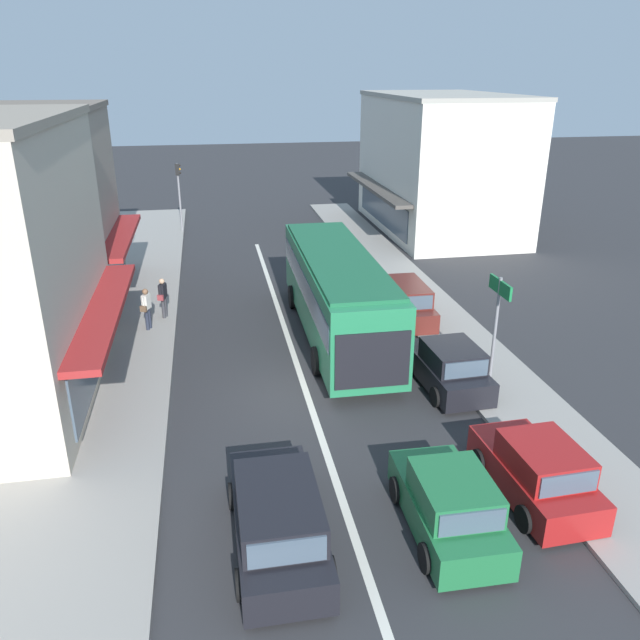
{
  "coord_description": "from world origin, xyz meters",
  "views": [
    {
      "loc": [
        -2.68,
        -17.14,
        9.47
      ],
      "look_at": [
        0.99,
        2.94,
        1.2
      ],
      "focal_mm": 35.0,
      "sensor_mm": 36.0,
      "label": 1
    }
  ],
  "objects_px": {
    "parked_hatchback_kerb_front": "(536,471)",
    "pedestrian_browsing_midblock": "(163,296)",
    "hatchback_queue_far_back": "(449,505)",
    "pedestrian_with_handbag_near": "(147,306)",
    "wagon_adjacent_lane_trail": "(278,518)",
    "directional_road_sign": "(498,306)",
    "parked_wagon_kerb_third": "(401,301)",
    "traffic_light_downstreet": "(179,186)",
    "parked_hatchback_kerb_second": "(449,367)",
    "city_bus": "(337,290)"
  },
  "relations": [
    {
      "from": "parked_hatchback_kerb_front",
      "to": "traffic_light_downstreet",
      "type": "bearing_deg",
      "value": 107.58
    },
    {
      "from": "city_bus",
      "to": "pedestrian_browsing_midblock",
      "type": "xyz_separation_m",
      "value": [
        -6.48,
        2.82,
        -0.81
      ]
    },
    {
      "from": "parked_hatchback_kerb_second",
      "to": "parked_wagon_kerb_third",
      "type": "bearing_deg",
      "value": 87.12
    },
    {
      "from": "hatchback_queue_far_back",
      "to": "parked_hatchback_kerb_front",
      "type": "xyz_separation_m",
      "value": [
        2.46,
        0.78,
        0.0
      ]
    },
    {
      "from": "hatchback_queue_far_back",
      "to": "parked_wagon_kerb_third",
      "type": "relative_size",
      "value": 0.82
    },
    {
      "from": "city_bus",
      "to": "traffic_light_downstreet",
      "type": "height_order",
      "value": "traffic_light_downstreet"
    },
    {
      "from": "parked_hatchback_kerb_front",
      "to": "parked_wagon_kerb_third",
      "type": "bearing_deg",
      "value": 88.58
    },
    {
      "from": "pedestrian_browsing_midblock",
      "to": "parked_wagon_kerb_third",
      "type": "bearing_deg",
      "value": -8.98
    },
    {
      "from": "pedestrian_with_handbag_near",
      "to": "wagon_adjacent_lane_trail",
      "type": "bearing_deg",
      "value": -74.15
    },
    {
      "from": "parked_hatchback_kerb_front",
      "to": "parked_hatchback_kerb_second",
      "type": "height_order",
      "value": "same"
    },
    {
      "from": "wagon_adjacent_lane_trail",
      "to": "parked_wagon_kerb_third",
      "type": "distance_m",
      "value": 13.71
    },
    {
      "from": "parked_hatchback_kerb_front",
      "to": "pedestrian_with_handbag_near",
      "type": "relative_size",
      "value": 2.31
    },
    {
      "from": "parked_hatchback_kerb_front",
      "to": "parked_hatchback_kerb_second",
      "type": "relative_size",
      "value": 1.0
    },
    {
      "from": "hatchback_queue_far_back",
      "to": "directional_road_sign",
      "type": "bearing_deg",
      "value": 58.43
    },
    {
      "from": "parked_wagon_kerb_third",
      "to": "traffic_light_downstreet",
      "type": "relative_size",
      "value": 1.08
    },
    {
      "from": "hatchback_queue_far_back",
      "to": "parked_hatchback_kerb_second",
      "type": "relative_size",
      "value": 0.99
    },
    {
      "from": "city_bus",
      "to": "wagon_adjacent_lane_trail",
      "type": "height_order",
      "value": "city_bus"
    },
    {
      "from": "parked_hatchback_kerb_front",
      "to": "wagon_adjacent_lane_trail",
      "type": "bearing_deg",
      "value": -174.66
    },
    {
      "from": "city_bus",
      "to": "directional_road_sign",
      "type": "relative_size",
      "value": 3.02
    },
    {
      "from": "parked_wagon_kerb_third",
      "to": "traffic_light_downstreet",
      "type": "bearing_deg",
      "value": 119.26
    },
    {
      "from": "traffic_light_downstreet",
      "to": "parked_hatchback_kerb_front",
      "type": "bearing_deg",
      "value": -72.42
    },
    {
      "from": "traffic_light_downstreet",
      "to": "directional_road_sign",
      "type": "bearing_deg",
      "value": -65.27
    },
    {
      "from": "parked_hatchback_kerb_front",
      "to": "parked_hatchback_kerb_second",
      "type": "distance_m",
      "value": 5.55
    },
    {
      "from": "city_bus",
      "to": "traffic_light_downstreet",
      "type": "bearing_deg",
      "value": 109.25
    },
    {
      "from": "hatchback_queue_far_back",
      "to": "pedestrian_with_handbag_near",
      "type": "bearing_deg",
      "value": 119.75
    },
    {
      "from": "hatchback_queue_far_back",
      "to": "parked_hatchback_kerb_second",
      "type": "bearing_deg",
      "value": 68.85
    },
    {
      "from": "wagon_adjacent_lane_trail",
      "to": "directional_road_sign",
      "type": "height_order",
      "value": "directional_road_sign"
    },
    {
      "from": "parked_hatchback_kerb_front",
      "to": "directional_road_sign",
      "type": "height_order",
      "value": "directional_road_sign"
    },
    {
      "from": "city_bus",
      "to": "parked_hatchback_kerb_front",
      "type": "height_order",
      "value": "city_bus"
    },
    {
      "from": "parked_wagon_kerb_third",
      "to": "directional_road_sign",
      "type": "height_order",
      "value": "directional_road_sign"
    },
    {
      "from": "directional_road_sign",
      "to": "pedestrian_browsing_midblock",
      "type": "relative_size",
      "value": 2.21
    },
    {
      "from": "parked_hatchback_kerb_front",
      "to": "pedestrian_browsing_midblock",
      "type": "bearing_deg",
      "value": 125.09
    },
    {
      "from": "city_bus",
      "to": "traffic_light_downstreet",
      "type": "distance_m",
      "value": 18.55
    },
    {
      "from": "city_bus",
      "to": "pedestrian_browsing_midblock",
      "type": "bearing_deg",
      "value": 156.46
    },
    {
      "from": "hatchback_queue_far_back",
      "to": "pedestrian_browsing_midblock",
      "type": "distance_m",
      "value": 15.32
    },
    {
      "from": "traffic_light_downstreet",
      "to": "pedestrian_browsing_midblock",
      "type": "bearing_deg",
      "value": -91.46
    },
    {
      "from": "parked_wagon_kerb_third",
      "to": "directional_road_sign",
      "type": "xyz_separation_m",
      "value": [
        1.14,
        -5.97,
        1.93
      ]
    },
    {
      "from": "wagon_adjacent_lane_trail",
      "to": "parked_hatchback_kerb_second",
      "type": "distance_m",
      "value": 8.68
    },
    {
      "from": "city_bus",
      "to": "pedestrian_browsing_midblock",
      "type": "relative_size",
      "value": 6.68
    },
    {
      "from": "traffic_light_downstreet",
      "to": "directional_road_sign",
      "type": "distance_m",
      "value": 24.36
    },
    {
      "from": "hatchback_queue_far_back",
      "to": "pedestrian_with_handbag_near",
      "type": "xyz_separation_m",
      "value": [
        -7.23,
        12.65,
        0.36
      ]
    },
    {
      "from": "parked_hatchback_kerb_front",
      "to": "parked_wagon_kerb_third",
      "type": "distance_m",
      "value": 11.53
    },
    {
      "from": "city_bus",
      "to": "parked_hatchback_kerb_front",
      "type": "xyz_separation_m",
      "value": [
        2.66,
        -10.19,
        -1.17
      ]
    },
    {
      "from": "city_bus",
      "to": "traffic_light_downstreet",
      "type": "relative_size",
      "value": 2.59
    },
    {
      "from": "wagon_adjacent_lane_trail",
      "to": "pedestrian_with_handbag_near",
      "type": "xyz_separation_m",
      "value": [
        -3.53,
        12.45,
        0.32
      ]
    },
    {
      "from": "traffic_light_downstreet",
      "to": "hatchback_queue_far_back",
      "type": "bearing_deg",
      "value": -77.51
    },
    {
      "from": "parked_hatchback_kerb_second",
      "to": "traffic_light_downstreet",
      "type": "distance_m",
      "value": 23.89
    },
    {
      "from": "hatchback_queue_far_back",
      "to": "wagon_adjacent_lane_trail",
      "type": "bearing_deg",
      "value": 176.9
    },
    {
      "from": "parked_hatchback_kerb_front",
      "to": "pedestrian_with_handbag_near",
      "type": "distance_m",
      "value": 15.33
    },
    {
      "from": "directional_road_sign",
      "to": "pedestrian_with_handbag_near",
      "type": "distance_m",
      "value": 12.89
    }
  ]
}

